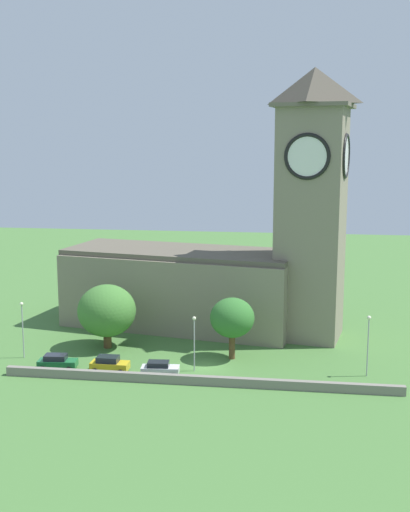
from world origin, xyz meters
name	(u,v)px	position (x,y,z in m)	size (l,w,h in m)	color
ground_plane	(221,330)	(0.00, 15.00, 0.00)	(200.00, 200.00, 0.00)	#477538
church	(225,259)	(0.41, 16.02, 9.92)	(40.83, 18.77, 35.40)	gray
quay_barrier	(198,380)	(0.00, -5.95, 0.51)	(43.77, 0.70, 1.02)	gray
car_green	(57,362)	(-16.98, -3.35, 0.89)	(4.61, 2.42, 1.76)	#1E6B38
car_yellow	(109,364)	(-10.71, -3.39, 0.94)	(4.38, 2.22, 1.87)	gold
car_white	(160,368)	(-4.75, -3.69, 0.83)	(4.41, 2.31, 1.64)	silver
streetlamp_west_end	(22,321)	(-22.48, -0.03, 4.67)	(0.44, 0.44, 6.99)	#9EA0A5
streetlamp_west_mid	(194,334)	(-1.10, -1.71, 4.38)	(0.44, 0.44, 6.49)	#9EA0A5
streetlamp_central	(368,336)	(18.43, -0.63, 4.69)	(0.44, 0.44, 7.02)	#9EA0A5
tree_riverside_west	(232,318)	(2.77, 3.20, 5.12)	(5.37, 5.37, 7.58)	brown
tree_riverside_east	(107,311)	(-13.48, 5.31, 4.86)	(7.41, 7.41, 8.22)	brown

